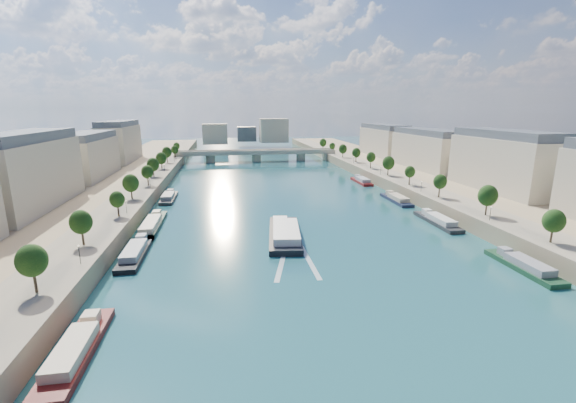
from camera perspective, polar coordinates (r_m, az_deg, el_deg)
name	(u,v)px	position (r m, az deg, el deg)	size (l,w,h in m)	color
ground	(282,201)	(156.45, -0.97, 0.13)	(700.00, 700.00, 0.00)	#0D343D
quay_left	(92,201)	(162.16, -27.03, 0.01)	(44.00, 520.00, 5.00)	#9E8460
quay_right	(445,189)	(180.75, 22.25, 1.76)	(44.00, 520.00, 5.00)	#9E8460
pave_left	(133,193)	(157.67, -21.93, 1.12)	(14.00, 520.00, 0.10)	gray
pave_right	(413,184)	(172.93, 18.07, 2.47)	(14.00, 520.00, 0.10)	gray
trees_left	(139,178)	(158.17, -21.25, 3.23)	(4.80, 268.80, 8.26)	#382B1E
trees_right	(399,168)	(179.97, 16.19, 4.77)	(4.80, 268.80, 8.26)	#382B1E
lamps_left	(140,191)	(146.60, -21.12, 1.40)	(0.36, 200.36, 4.28)	black
lamps_right	(399,176)	(174.86, 16.08, 3.64)	(0.36, 200.36, 4.28)	black
buildings_left	(62,161)	(175.40, -30.43, 5.19)	(16.00, 226.00, 23.20)	#B9A78E
buildings_right	(460,153)	(195.67, 24.07, 6.57)	(16.00, 226.00, 23.20)	#B9A78E
skyline	(251,132)	(371.54, -5.52, 10.20)	(79.00, 42.00, 22.00)	#B9A78E
bridge	(256,154)	(274.56, -4.71, 7.02)	(112.00, 12.00, 8.15)	#C1B79E
tour_barge	(285,234)	(111.82, -0.46, -4.77)	(12.64, 31.71, 4.19)	black
wake	(295,259)	(96.95, 1.07, -8.49)	(10.84, 26.01, 0.04)	silver
moored_barges_left	(144,238)	(116.61, -20.52, -5.08)	(5.00, 126.30, 3.60)	maroon
moored_barges_right	(447,226)	(130.19, 22.43, -3.34)	(5.00, 168.24, 3.60)	black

